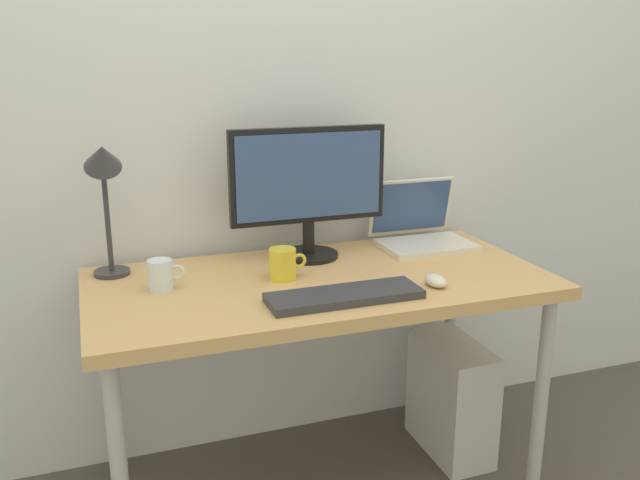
# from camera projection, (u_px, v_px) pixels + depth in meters

# --- Properties ---
(back_wall) EXTENTS (4.40, 0.04, 2.60)m
(back_wall) POSITION_uv_depth(u_px,v_px,m) (280.00, 87.00, 2.29)
(back_wall) COLOR silver
(back_wall) RESTS_ON ground_plane
(desk) EXTENTS (1.41, 0.69, 0.75)m
(desk) POSITION_uv_depth(u_px,v_px,m) (320.00, 297.00, 2.10)
(desk) COLOR tan
(desk) RESTS_ON ground_plane
(monitor) EXTENTS (0.53, 0.20, 0.44)m
(monitor) POSITION_uv_depth(u_px,v_px,m) (308.00, 184.00, 2.21)
(monitor) COLOR black
(monitor) RESTS_ON desk
(laptop) EXTENTS (0.32, 0.27, 0.23)m
(laptop) POSITION_uv_depth(u_px,v_px,m) (420.00, 229.00, 2.42)
(laptop) COLOR silver
(laptop) RESTS_ON desk
(desk_lamp) EXTENTS (0.11, 0.16, 0.44)m
(desk_lamp) POSITION_uv_depth(u_px,v_px,m) (104.00, 178.00, 1.99)
(desk_lamp) COLOR #333338
(desk_lamp) RESTS_ON desk
(keyboard) EXTENTS (0.44, 0.14, 0.02)m
(keyboard) POSITION_uv_depth(u_px,v_px,m) (343.00, 296.00, 1.89)
(keyboard) COLOR #333338
(keyboard) RESTS_ON desk
(mouse) EXTENTS (0.06, 0.09, 0.03)m
(mouse) POSITION_uv_depth(u_px,v_px,m) (436.00, 281.00, 2.00)
(mouse) COLOR silver
(mouse) RESTS_ON desk
(coffee_mug) EXTENTS (0.12, 0.08, 0.10)m
(coffee_mug) POSITION_uv_depth(u_px,v_px,m) (283.00, 264.00, 2.05)
(coffee_mug) COLOR yellow
(coffee_mug) RESTS_ON desk
(glass_cup) EXTENTS (0.11, 0.07, 0.09)m
(glass_cup) POSITION_uv_depth(u_px,v_px,m) (161.00, 275.00, 1.96)
(glass_cup) COLOR silver
(glass_cup) RESTS_ON desk
(computer_tower) EXTENTS (0.18, 0.36, 0.42)m
(computer_tower) POSITION_uv_depth(u_px,v_px,m) (451.00, 397.00, 2.44)
(computer_tower) COLOR silver
(computer_tower) RESTS_ON ground_plane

